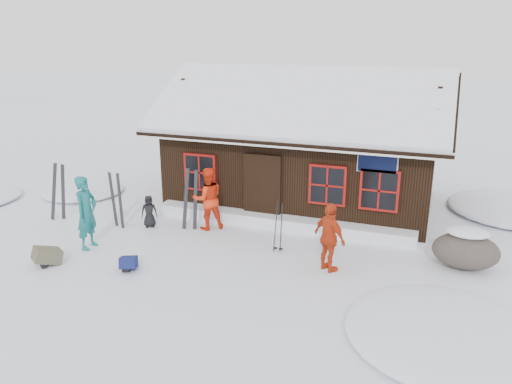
{
  "coord_description": "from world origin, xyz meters",
  "views": [
    {
      "loc": [
        5.55,
        -10.57,
        5.25
      ],
      "look_at": [
        1.12,
        1.31,
        1.3
      ],
      "focal_mm": 35.0,
      "sensor_mm": 36.0,
      "label": 1
    }
  ],
  "objects_px": {
    "skier_teal": "(87,213)",
    "boulder": "(466,250)",
    "ski_pair_left": "(58,193)",
    "backpack_olive": "(48,258)",
    "skier_crouched": "(149,211)",
    "skier_orange_left": "(208,199)",
    "ski_poles": "(278,228)",
    "backpack_blue": "(129,265)",
    "skier_orange_right": "(330,238)"
  },
  "relations": [
    {
      "from": "skier_orange_right",
      "to": "ski_poles",
      "type": "distance_m",
      "value": 1.58
    },
    {
      "from": "skier_orange_right",
      "to": "boulder",
      "type": "distance_m",
      "value": 3.28
    },
    {
      "from": "skier_crouched",
      "to": "boulder",
      "type": "relative_size",
      "value": 0.61
    },
    {
      "from": "skier_orange_right",
      "to": "backpack_olive",
      "type": "bearing_deg",
      "value": 53.46
    },
    {
      "from": "skier_orange_right",
      "to": "skier_orange_left",
      "type": "bearing_deg",
      "value": 14.69
    },
    {
      "from": "boulder",
      "to": "backpack_olive",
      "type": "relative_size",
      "value": 2.54
    },
    {
      "from": "skier_orange_left",
      "to": "ski_pair_left",
      "type": "distance_m",
      "value": 4.55
    },
    {
      "from": "boulder",
      "to": "ski_poles",
      "type": "distance_m",
      "value": 4.49
    },
    {
      "from": "skier_orange_left",
      "to": "skier_crouched",
      "type": "distance_m",
      "value": 1.77
    },
    {
      "from": "backpack_blue",
      "to": "backpack_olive",
      "type": "distance_m",
      "value": 2.04
    },
    {
      "from": "ski_pair_left",
      "to": "backpack_blue",
      "type": "xyz_separation_m",
      "value": [
        3.87,
        -2.2,
        -0.71
      ]
    },
    {
      "from": "boulder",
      "to": "ski_pair_left",
      "type": "bearing_deg",
      "value": -176.34
    },
    {
      "from": "skier_orange_left",
      "to": "ski_pair_left",
      "type": "bearing_deg",
      "value": -28.02
    },
    {
      "from": "skier_orange_left",
      "to": "skier_crouched",
      "type": "xyz_separation_m",
      "value": [
        -1.65,
        -0.47,
        -0.43
      ]
    },
    {
      "from": "skier_orange_left",
      "to": "skier_crouched",
      "type": "bearing_deg",
      "value": -23.34
    },
    {
      "from": "boulder",
      "to": "ski_poles",
      "type": "bearing_deg",
      "value": -171.4
    },
    {
      "from": "skier_teal",
      "to": "skier_orange_left",
      "type": "xyz_separation_m",
      "value": [
        2.31,
        2.31,
        -0.07
      ]
    },
    {
      "from": "ski_pair_left",
      "to": "ski_poles",
      "type": "bearing_deg",
      "value": -10.57
    },
    {
      "from": "skier_orange_left",
      "to": "ski_poles",
      "type": "height_order",
      "value": "skier_orange_left"
    },
    {
      "from": "skier_teal",
      "to": "backpack_olive",
      "type": "height_order",
      "value": "skier_teal"
    },
    {
      "from": "ski_pair_left",
      "to": "backpack_blue",
      "type": "relative_size",
      "value": 3.65
    },
    {
      "from": "skier_teal",
      "to": "backpack_olive",
      "type": "relative_size",
      "value": 3.2
    },
    {
      "from": "backpack_blue",
      "to": "skier_teal",
      "type": "bearing_deg",
      "value": 130.92
    },
    {
      "from": "skier_teal",
      "to": "boulder",
      "type": "height_order",
      "value": "skier_teal"
    },
    {
      "from": "skier_orange_right",
      "to": "backpack_blue",
      "type": "height_order",
      "value": "skier_orange_right"
    },
    {
      "from": "boulder",
      "to": "skier_orange_left",
      "type": "bearing_deg",
      "value": 178.64
    },
    {
      "from": "ski_pair_left",
      "to": "backpack_olive",
      "type": "height_order",
      "value": "ski_pair_left"
    },
    {
      "from": "ski_poles",
      "to": "backpack_blue",
      "type": "height_order",
      "value": "ski_poles"
    },
    {
      "from": "skier_orange_left",
      "to": "skier_orange_right",
      "type": "height_order",
      "value": "skier_orange_left"
    },
    {
      "from": "skier_crouched",
      "to": "backpack_blue",
      "type": "distance_m",
      "value": 2.84
    },
    {
      "from": "ski_poles",
      "to": "backpack_blue",
      "type": "xyz_separation_m",
      "value": [
        -2.96,
        -2.25,
        -0.51
      ]
    },
    {
      "from": "ski_pair_left",
      "to": "backpack_blue",
      "type": "bearing_deg",
      "value": -40.56
    },
    {
      "from": "skier_crouched",
      "to": "ski_poles",
      "type": "distance_m",
      "value": 4.03
    },
    {
      "from": "skier_orange_left",
      "to": "backpack_blue",
      "type": "distance_m",
      "value": 3.23
    },
    {
      "from": "skier_teal",
      "to": "skier_crouched",
      "type": "xyz_separation_m",
      "value": [
        0.66,
        1.84,
        -0.49
      ]
    },
    {
      "from": "boulder",
      "to": "ski_pair_left",
      "type": "height_order",
      "value": "ski_pair_left"
    },
    {
      "from": "backpack_blue",
      "to": "backpack_olive",
      "type": "relative_size",
      "value": 0.81
    },
    {
      "from": "skier_crouched",
      "to": "skier_teal",
      "type": "bearing_deg",
      "value": -142.75
    },
    {
      "from": "ski_pair_left",
      "to": "backpack_olive",
      "type": "bearing_deg",
      "value": -65.5
    },
    {
      "from": "skier_crouched",
      "to": "ski_pair_left",
      "type": "distance_m",
      "value": 2.87
    },
    {
      "from": "skier_crouched",
      "to": "boulder",
      "type": "bearing_deg",
      "value": -30.82
    },
    {
      "from": "skier_crouched",
      "to": "backpack_olive",
      "type": "bearing_deg",
      "value": -140.09
    },
    {
      "from": "skier_teal",
      "to": "boulder",
      "type": "relative_size",
      "value": 1.26
    },
    {
      "from": "backpack_olive",
      "to": "skier_crouched",
      "type": "bearing_deg",
      "value": 105.08
    },
    {
      "from": "backpack_blue",
      "to": "backpack_olive",
      "type": "xyz_separation_m",
      "value": [
        -2.0,
        -0.43,
        0.03
      ]
    },
    {
      "from": "ski_poles",
      "to": "backpack_olive",
      "type": "height_order",
      "value": "ski_poles"
    },
    {
      "from": "skier_teal",
      "to": "backpack_blue",
      "type": "height_order",
      "value": "skier_teal"
    },
    {
      "from": "skier_orange_left",
      "to": "boulder",
      "type": "relative_size",
      "value": 1.17
    },
    {
      "from": "backpack_olive",
      "to": "ski_poles",
      "type": "bearing_deg",
      "value": 60.69
    },
    {
      "from": "skier_teal",
      "to": "backpack_blue",
      "type": "relative_size",
      "value": 3.93
    }
  ]
}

